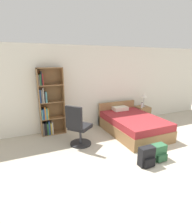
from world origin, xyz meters
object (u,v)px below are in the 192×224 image
at_px(backpack_green, 158,152).
at_px(water_bottle, 142,105).
at_px(backpack_black, 147,157).
at_px(bed, 132,124).
at_px(table_lamp, 144,96).
at_px(bookshelf, 49,106).
at_px(office_chair, 78,128).
at_px(nightstand, 142,114).

bearing_deg(backpack_green, water_bottle, 61.12).
relative_size(water_bottle, backpack_black, 0.48).
relative_size(bed, water_bottle, 10.03).
xyz_separation_m(water_bottle, backpack_green, (-1.21, -2.19, -0.46)).
relative_size(bed, table_lamp, 4.22).
bearing_deg(bookshelf, backpack_black, -58.14).
bearing_deg(bookshelf, office_chair, -63.69).
relative_size(bookshelf, backpack_black, 4.65).
xyz_separation_m(table_lamp, backpack_green, (-1.39, -2.32, -0.76)).
height_order(table_lamp, backpack_green, table_lamp).
xyz_separation_m(table_lamp, backpack_black, (-1.78, -2.40, -0.73)).
bearing_deg(table_lamp, bed, -142.40).
bearing_deg(office_chair, table_lamp, 18.92).
distance_m(bookshelf, table_lamp, 3.36).
xyz_separation_m(bookshelf, water_bottle, (3.17, -0.26, -0.24)).
bearing_deg(bed, office_chair, -174.69).
bearing_deg(nightstand, water_bottle, -138.27).
xyz_separation_m(bookshelf, table_lamp, (3.35, -0.13, 0.05)).
relative_size(bookshelf, office_chair, 1.78).
height_order(bed, backpack_black, bed).
bearing_deg(office_chair, bed, 5.31).
height_order(backpack_green, backpack_black, backpack_black).
height_order(bed, nightstand, bed).
bearing_deg(bed, nightstand, 38.31).
height_order(office_chair, table_lamp, office_chair).
height_order(nightstand, backpack_black, nightstand).
height_order(bed, table_lamp, table_lamp).
relative_size(bed, backpack_black, 4.85).
height_order(office_chair, backpack_green, office_chair).
height_order(office_chair, backpack_black, office_chair).
bearing_deg(nightstand, backpack_green, -120.07).
distance_m(bookshelf, water_bottle, 3.19).
bearing_deg(water_bottle, nightstand, 41.73).
bearing_deg(nightstand, office_chair, -161.15).
relative_size(office_chair, table_lamp, 2.28).
bearing_deg(table_lamp, backpack_green, -120.84).
bearing_deg(nightstand, bookshelf, 177.42).
bearing_deg(water_bottle, bed, -142.21).
bearing_deg(bed, backpack_black, -114.87).
height_order(bookshelf, nightstand, bookshelf).
distance_m(water_bottle, backpack_black, 2.81).
distance_m(bookshelf, backpack_black, 3.05).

